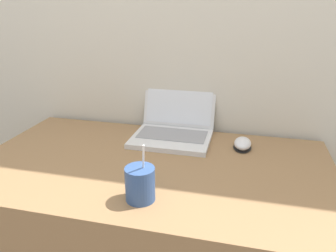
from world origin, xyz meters
name	(u,v)px	position (x,y,z in m)	size (l,w,h in m)	color
wall_back	(176,12)	(0.00, 0.76, 1.25)	(7.00, 0.04, 2.50)	silver
desk	(153,246)	(0.00, 0.36, 0.37)	(1.28, 0.72, 0.75)	#936D47
laptop	(174,124)	(0.02, 0.63, 0.80)	(0.32, 0.32, 0.25)	silver
drink_cup	(140,183)	(0.04, 0.13, 0.80)	(0.09, 0.09, 0.18)	#33518C
computer_mouse	(243,144)	(0.31, 0.57, 0.77)	(0.07, 0.11, 0.04)	black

